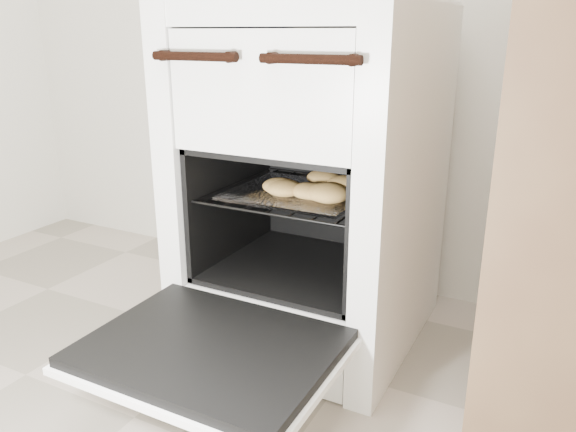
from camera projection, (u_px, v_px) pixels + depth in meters
name	position (u px, v px, depth m)	size (l,w,h in m)	color
stove	(312.00, 184.00, 1.40)	(0.54, 0.60, 0.83)	white
oven_door	(211.00, 351.00, 1.08)	(0.49, 0.38, 0.03)	black
oven_rack	(302.00, 193.00, 1.35)	(0.39, 0.38, 0.01)	black
foil_sheet	(298.00, 193.00, 1.33)	(0.31, 0.27, 0.01)	white
baked_rolls	(317.00, 187.00, 1.29)	(0.25, 0.24, 0.05)	#E2B75A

